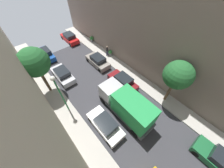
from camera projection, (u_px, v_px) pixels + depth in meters
name	position (u px, v px, depth m)	size (l,w,h in m)	color
ground	(123.00, 111.00, 14.50)	(32.00, 32.00, 0.00)	#38383D
sidewalk_left	(86.00, 141.00, 12.33)	(2.00, 44.00, 0.15)	#B7B2A8
sidewalk_right	(150.00, 89.00, 16.55)	(2.00, 44.00, 0.15)	#B7B2A8
parked_car_left_2	(105.00, 125.00, 12.72)	(1.78, 4.20, 1.57)	white
parked_car_left_3	(63.00, 75.00, 17.34)	(1.78, 4.20, 1.57)	silver
parked_car_left_4	(45.00, 54.00, 20.34)	(1.78, 4.20, 1.57)	#194799
parked_car_right_1	(221.00, 161.00, 10.65)	(1.78, 4.20, 1.57)	#1E6638
parked_car_right_2	(123.00, 81.00, 16.51)	(1.78, 4.20, 1.57)	maroon
parked_car_right_3	(98.00, 61.00, 19.23)	(1.78, 4.20, 1.57)	gray
parked_car_right_4	(70.00, 38.00, 23.58)	(1.78, 4.20, 1.57)	red
delivery_truck	(127.00, 106.00, 12.92)	(2.26, 6.60, 3.38)	#4C4C51
pedestrian	(107.00, 50.00, 20.41)	(0.40, 0.36, 1.72)	#2D334C
street_tree_0	(34.00, 63.00, 12.89)	(3.15, 3.15, 6.14)	brown
street_tree_1	(178.00, 75.00, 12.23)	(2.90, 2.90, 5.66)	brown
potted_plant_0	(31.00, 70.00, 18.05)	(0.46, 0.46, 0.83)	#B2A899
potted_plant_2	(110.00, 53.00, 20.67)	(0.63, 0.63, 0.99)	slate
potted_plant_3	(92.00, 39.00, 23.40)	(0.67, 0.67, 1.02)	slate
lamp_post	(59.00, 90.00, 11.87)	(0.44, 0.44, 5.34)	#26723F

